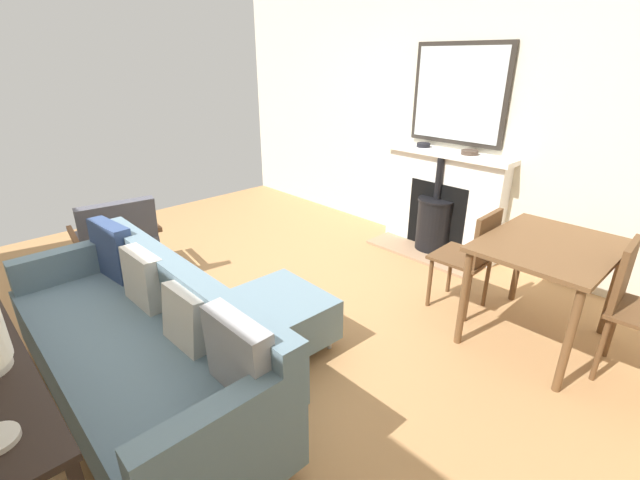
% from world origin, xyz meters
% --- Properties ---
extents(ground_plane, '(4.80, 5.66, 0.01)m').
position_xyz_m(ground_plane, '(0.00, 0.00, -0.00)').
color(ground_plane, '#A87A4C').
extents(wall_left, '(0.12, 5.66, 2.78)m').
position_xyz_m(wall_left, '(-2.40, 0.00, 1.39)').
color(wall_left, silver).
rests_on(wall_left, ground).
extents(fireplace, '(0.56, 1.33, 1.03)m').
position_xyz_m(fireplace, '(-2.21, 0.38, 0.45)').
color(fireplace, '#9E7A5B').
rests_on(fireplace, ground).
extents(mirror_over_mantel, '(0.04, 0.96, 0.91)m').
position_xyz_m(mirror_over_mantel, '(-2.31, 0.38, 1.54)').
color(mirror_over_mantel, '#2D2823').
extents(mantel_bowl_near, '(0.14, 0.14, 0.04)m').
position_xyz_m(mantel_bowl_near, '(-2.22, 0.11, 1.05)').
color(mantel_bowl_near, black).
rests_on(mantel_bowl_near, fireplace).
extents(mantel_bowl_far, '(0.16, 0.16, 0.04)m').
position_xyz_m(mantel_bowl_far, '(-2.22, 0.61, 1.05)').
color(mantel_bowl_far, '#47382D').
rests_on(mantel_bowl_far, fireplace).
extents(sofa, '(0.80, 2.08, 0.84)m').
position_xyz_m(sofa, '(0.90, 0.43, 0.36)').
color(sofa, '#B2B2B7').
rests_on(sofa, ground).
extents(ottoman, '(0.66, 0.66, 0.38)m').
position_xyz_m(ottoman, '(0.05, 0.56, 0.23)').
color(ottoman, '#B2B2B7').
rests_on(ottoman, ground).
extents(armchair_accent, '(0.75, 0.67, 0.79)m').
position_xyz_m(armchair_accent, '(0.44, -1.16, 0.45)').
color(armchair_accent, brown).
rests_on(armchair_accent, ground).
extents(dining_table, '(0.96, 0.76, 0.74)m').
position_xyz_m(dining_table, '(-1.33, 1.73, 0.63)').
color(dining_table, brown).
rests_on(dining_table, ground).
extents(dining_chair_near_fireplace, '(0.41, 0.41, 0.83)m').
position_xyz_m(dining_chair_near_fireplace, '(-1.33, 1.21, 0.50)').
color(dining_chair_near_fireplace, brown).
rests_on(dining_chair_near_fireplace, ground).
extents(dining_chair_by_back_wall, '(0.42, 0.42, 0.88)m').
position_xyz_m(dining_chair_by_back_wall, '(-1.32, 2.25, 0.53)').
color(dining_chair_by_back_wall, brown).
rests_on(dining_chair_by_back_wall, ground).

